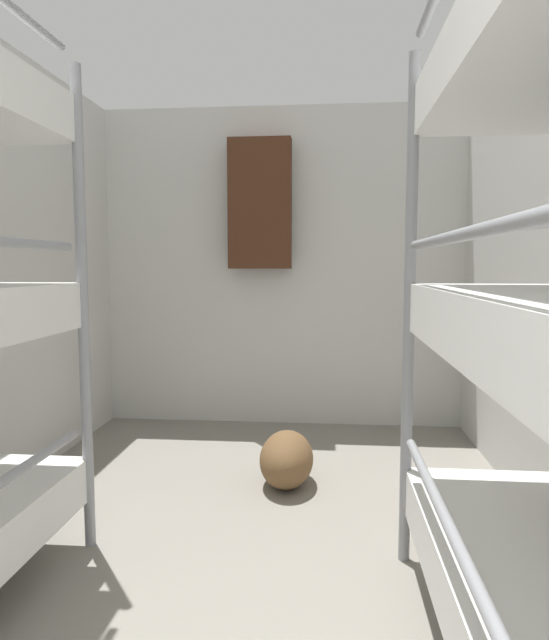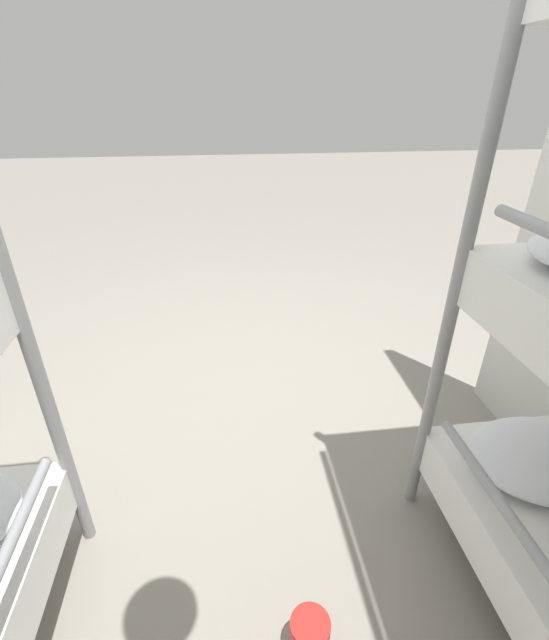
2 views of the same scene
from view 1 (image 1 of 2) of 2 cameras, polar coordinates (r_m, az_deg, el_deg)
wall_back at (r=4.18m, az=0.76°, el=5.22°), size 2.71×0.06×2.29m
duffel_bag at (r=3.12m, az=1.21°, el=-13.72°), size 0.28×0.47×0.28m
hanging_coat at (r=4.06m, az=-1.47°, el=11.52°), size 0.44×0.12×0.90m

